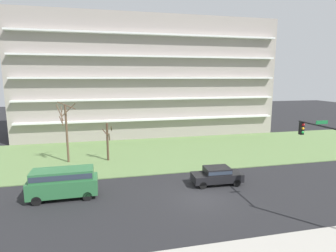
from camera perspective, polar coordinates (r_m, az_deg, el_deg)
name	(u,v)px	position (r m, az deg, el deg)	size (l,w,h in m)	color
ground	(202,198)	(22.53, 7.00, -14.67)	(160.00, 160.00, 0.00)	#232326
grass_lawn_strip	(164,152)	(35.22, -0.77, -5.37)	(80.00, 16.00, 0.08)	#66844C
apartment_building	(147,78)	(47.92, -4.42, 9.91)	(40.74, 13.33, 18.65)	#9E938C
tree_far_left	(66,129)	(32.04, -20.36, -0.60)	(2.12, 2.22, 6.95)	brown
tree_left	(108,141)	(31.78, -12.39, -3.06)	(1.11, 1.02, 4.37)	#4C3828
van_green_near_left	(63,181)	(23.38, -20.91, -10.64)	(5.22, 2.05, 2.36)	#2D6B3D
sedan_black_center_left	(217,175)	(25.15, 10.10, -9.92)	(4.46, 1.96, 1.57)	black
traffic_signal_mast	(332,155)	(20.51, 30.78, -5.25)	(0.90, 4.91, 6.60)	black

